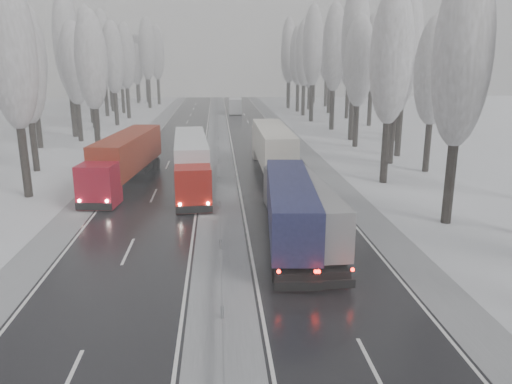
{
  "coord_description": "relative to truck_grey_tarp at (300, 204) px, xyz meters",
  "views": [
    {
      "loc": [
        -0.04,
        -14.93,
        10.56
      ],
      "look_at": [
        2.37,
        16.32,
        2.2
      ],
      "focal_mm": 35.0,
      "sensor_mm": 36.0,
      "label": 1
    }
  ],
  "objects": [
    {
      "name": "tree_37",
      "position": [
        19.21,
        96.65,
        8.39
      ],
      "size": [
        3.6,
        3.6,
        16.37
      ],
      "color": "black",
      "rests_on": "ground"
    },
    {
      "name": "truck_grey_tarp",
      "position": [
        0.0,
        0.0,
        0.0
      ],
      "size": [
        2.92,
        14.62,
        3.73
      ],
      "rotation": [
        0.0,
        0.0,
        0.04
      ],
      "color": "#4A4A4E",
      "rests_on": "ground"
    },
    {
      "name": "tree_64",
      "position": [
        -23.07,
        39.2,
        7.78
      ],
      "size": [
        3.6,
        3.6,
        15.42
      ],
      "color": "black",
      "rests_on": "ground"
    },
    {
      "name": "tree_39",
      "position": [
        16.74,
        107.21,
        8.27
      ],
      "size": [
        3.6,
        3.6,
        16.19
      ],
      "color": "black",
      "rests_on": "ground"
    },
    {
      "name": "tree_63",
      "position": [
        -26.66,
        34.21,
        8.72
      ],
      "size": [
        3.6,
        3.6,
        16.88
      ],
      "color": "black",
      "rests_on": "ground"
    },
    {
      "name": "tree_35",
      "position": [
        20.14,
        86.8,
        9.59
      ],
      "size": [
        3.6,
        3.6,
        18.25
      ],
      "color": "black",
      "rests_on": "ground"
    },
    {
      "name": "tree_71",
      "position": [
        -25.89,
        69.68,
        10.45
      ],
      "size": [
        3.6,
        3.6,
        19.61
      ],
      "color": "black",
      "rests_on": "ground"
    },
    {
      "name": "tree_75",
      "position": [
        -29.0,
        89.81,
        9.81
      ],
      "size": [
        3.6,
        3.6,
        18.6
      ],
      "color": "black",
      "rests_on": "ground"
    },
    {
      "name": "median_guardrail",
      "position": [
        -4.81,
        16.47,
        -1.58
      ],
      "size": [
        0.12,
        200.0,
        0.76
      ],
      "color": "slate",
      "rests_on": "ground"
    },
    {
      "name": "tree_32",
      "position": [
        11.82,
        75.7,
        9.0
      ],
      "size": [
        3.6,
        3.6,
        17.33
      ],
      "color": "black",
      "rests_on": "ground"
    },
    {
      "name": "tree_79",
      "position": [
        -25.14,
        105.8,
        8.84
      ],
      "size": [
        3.6,
        3.6,
        17.07
      ],
      "color": "black",
      "rests_on": "ground"
    },
    {
      "name": "tree_38",
      "position": [
        13.92,
        103.21,
        9.41
      ],
      "size": [
        3.6,
        3.6,
        17.97
      ],
      "color": "black",
      "rests_on": "ground"
    },
    {
      "name": "tree_68",
      "position": [
        -21.39,
        55.6,
        8.57
      ],
      "size": [
        3.6,
        3.6,
        16.65
      ],
      "color": "black",
      "rests_on": "ground"
    },
    {
      "name": "truck_blue_box",
      "position": [
        -0.7,
        -0.12,
        0.1
      ],
      "size": [
        3.59,
        15.3,
        3.89
      ],
      "rotation": [
        0.0,
        0.0,
        -0.08
      ],
      "color": "#1D2949",
      "rests_on": "ground"
    },
    {
      "name": "tree_66",
      "position": [
        -22.96,
        48.83,
        7.66
      ],
      "size": [
        3.6,
        3.6,
        15.23
      ],
      "color": "black",
      "rests_on": "ground"
    },
    {
      "name": "tree_33",
      "position": [
        14.96,
        79.7,
        7.09
      ],
      "size": [
        3.6,
        3.6,
        14.33
      ],
      "color": "black",
      "rests_on": "ground"
    },
    {
      "name": "truck_red_white",
      "position": [
        -7.11,
        12.96,
        0.27
      ],
      "size": [
        3.64,
        16.44,
        4.18
      ],
      "rotation": [
        0.0,
        0.0,
        0.07
      ],
      "color": "#A11008",
      "rests_on": "ground"
    },
    {
      "name": "carriageway_left",
      "position": [
        -10.06,
        16.49,
        -2.16
      ],
      "size": [
        7.5,
        200.0,
        0.03
      ],
      "primitive_type": "cube",
      "color": "black",
      "rests_on": "ground"
    },
    {
      "name": "tree_27",
      "position": [
        19.91,
        51.76,
        9.19
      ],
      "size": [
        3.6,
        3.6,
        17.62
      ],
      "color": "black",
      "rests_on": "ground"
    },
    {
      "name": "median_slush",
      "position": [
        -4.81,
        16.49,
        -2.16
      ],
      "size": [
        3.0,
        200.0,
        0.04
      ],
      "primitive_type": "cube",
      "color": "#9FA1A6",
      "rests_on": "ground"
    },
    {
      "name": "tree_24",
      "position": [
        13.09,
        37.51,
        11.01
      ],
      "size": [
        3.6,
        3.6,
        20.49
      ],
      "color": "black",
      "rests_on": "ground"
    },
    {
      "name": "tree_36",
      "position": [
        12.23,
        92.65,
        10.84
      ],
      "size": [
        3.6,
        3.6,
        20.23
      ],
      "color": "black",
      "rests_on": "ground"
    },
    {
      "name": "tree_70",
      "position": [
        -21.13,
        65.68,
        8.85
      ],
      "size": [
        3.6,
        3.6,
        17.09
      ],
      "color": "black",
      "rests_on": "ground"
    },
    {
      "name": "shoulder_right",
      "position": [
        5.39,
        16.49,
        -2.16
      ],
      "size": [
        2.4,
        200.0,
        0.04
      ],
      "primitive_type": "cube",
      "color": "#9FA1A6",
      "rests_on": "ground"
    },
    {
      "name": "tree_73",
      "position": [
        -26.62,
        79.02,
        8.93
      ],
      "size": [
        3.6,
        3.6,
        17.22
      ],
      "color": "black",
      "rests_on": "ground"
    },
    {
      "name": "truck_cream_box",
      "position": [
        0.26,
        18.37,
        0.43
      ],
      "size": [
        2.81,
        17.41,
        4.46
      ],
      "rotation": [
        0.0,
        0.0,
        -0.0
      ],
      "color": "#B3AB9F",
      "rests_on": "ground"
    },
    {
      "name": "tree_77",
      "position": [
        -24.47,
        99.21,
        7.08
      ],
      "size": [
        3.6,
        3.6,
        14.32
      ],
      "color": "black",
      "rests_on": "ground"
    },
    {
      "name": "tree_58",
      "position": [
        -19.93,
        11.05,
        8.93
      ],
      "size": [
        3.6,
        3.6,
        17.21
      ],
      "color": "black",
      "rests_on": "ground"
    },
    {
      "name": "tree_60",
      "position": [
        -22.55,
        20.69,
        7.41
      ],
      "size": [
        3.6,
        3.6,
        14.84
      ],
      "color": "black",
      "rests_on": "ground"
    },
    {
      "name": "tree_69",
      "position": [
        -26.23,
        59.6,
        10.28
      ],
      "size": [
        3.6,
        3.6,
        19.35
      ],
      "color": "black",
      "rests_on": "ground"
    },
    {
      "name": "ground",
      "position": [
        -4.81,
        -13.51,
        -2.18
      ],
      "size": [
        260.0,
        260.0,
        0.0
      ],
      "primitive_type": "plane",
      "color": "silver",
      "rests_on": "ground"
    },
    {
      "name": "tree_20",
      "position": [
        13.09,
        21.65,
        7.97
      ],
      "size": [
        3.6,
        3.6,
        15.71
      ],
      "color": "black",
      "rests_on": "ground"
    },
    {
      "name": "tree_25",
      "position": [
        20.01,
        41.51,
        10.35
      ],
      "size": [
        3.6,
        3.6,
        19.44
      ],
      "color": "black",
      "rests_on": "ground"
    },
    {
      "name": "tree_23",
      "position": [
        18.5,
        36.09,
        6.59
      ],
      "size": [
        3.6,
        3.6,
        13.55
      ],
      "color": "black",
      "rests_on": "ground"
    },
    {
      "name": "tree_76",
      "position": [
        -18.86,
        95.21,
        9.78
      ],
      "size": [
        3.6,
        3.6,
        18.55
      ],
      "color": "black",
      "rests_on": "ground"
    },
    {
      "name": "tree_26",
      "position": [
        12.76,
        47.76,
        9.93
      ],
      "size": [
        3.6,
        3.6,
        18.78
      ],
      "color": "black",
      "rests_on": "ground"
    },
    {
      "name": "truck_red_red",
      "position": [
        -12.79,
        14.19,
        0.31
      ],
      "size": [
        4.5,
        16.75,
        4.26
      ],
      "rotation": [
        0.0,
        0.0,
        -0.12
      ],
      "color": "maroon",
      "rests_on": "ground"
    },
    {
      "name": "tree_29",
      "position": [
        18.9,
        62.44,
        9.5
      ],
      "size": [
        3.6,
        3.6,
        18.11
      ],
      "color": "black",
      "rests_on": "ground"
    },
    {
      "name": "tree_21",
      "position": [
        15.32,
        25.65,
        9.83
      ],
      "size": [
        3.6,
        3.6,
        18.62
      ],
      "color": "black",
      "rests_on": "ground"
    },
    {
      "name": "shoulder_left",
      "position": [
        -15.01,
        16.49,
        -2.16
      ],
      "size": [
        2.4,
        200.0,
        0.04
      ],
      "primitive_type": "cube",
      "color": "#9FA1A6",
      "rests_on": "ground"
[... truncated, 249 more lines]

